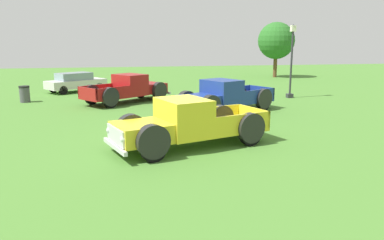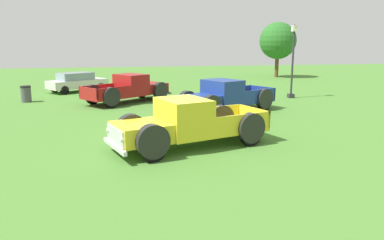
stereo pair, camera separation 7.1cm
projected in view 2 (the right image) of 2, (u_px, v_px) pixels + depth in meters
ground_plane at (181, 140)px, 13.43m from camera, size 80.00×80.00×0.00m
pickup_truck_foreground at (182, 125)px, 12.31m from camera, size 5.66×3.50×1.63m
pickup_truck_behind_left at (221, 97)px, 18.38m from camera, size 5.59×4.09×1.63m
pickup_truck_behind_right at (132, 89)px, 21.84m from camera, size 5.31×4.60×1.61m
sedan_distant_a at (77, 82)px, 26.20m from camera, size 4.23×3.59×1.34m
lamp_post_near at (293, 60)px, 23.01m from camera, size 0.36×0.36×4.48m
trash_can at (26, 94)px, 21.73m from camera, size 0.59×0.59×0.95m
oak_tree_east at (278, 41)px, 36.19m from camera, size 3.53×3.53×5.30m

